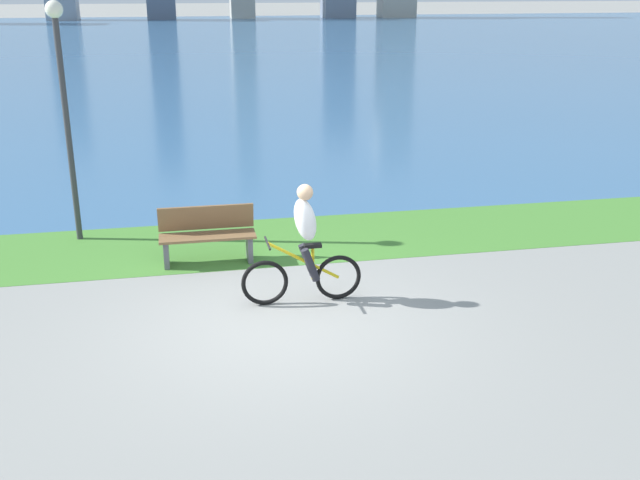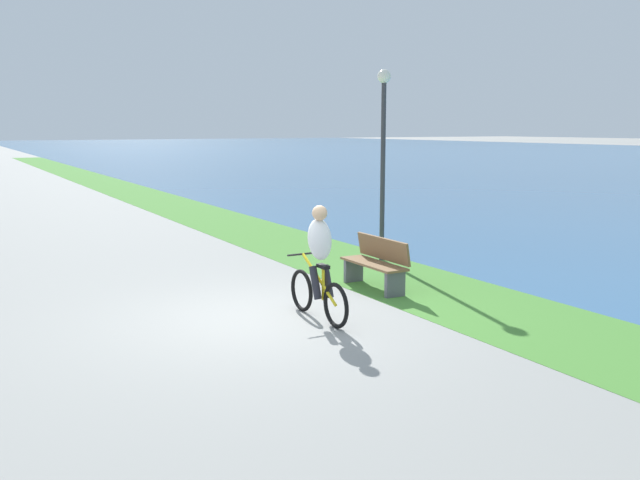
{
  "view_description": "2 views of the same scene",
  "coord_description": "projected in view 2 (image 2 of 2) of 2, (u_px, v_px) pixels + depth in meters",
  "views": [
    {
      "loc": [
        -1.22,
        -8.7,
        4.23
      ],
      "look_at": [
        0.67,
        0.71,
        0.86
      ],
      "focal_mm": 41.5,
      "sensor_mm": 36.0,
      "label": 1
    },
    {
      "loc": [
        8.95,
        -4.12,
        2.79
      ],
      "look_at": [
        0.03,
        0.85,
        1.11
      ],
      "focal_mm": 38.56,
      "sensor_mm": 36.0,
      "label": 2
    }
  ],
  "objects": [
    {
      "name": "bench_near_path",
      "position": [
        376.0,
        263.0,
        11.93
      ],
      "size": [
        1.5,
        0.47,
        0.9
      ],
      "color": "brown",
      "rests_on": "ground"
    },
    {
      "name": "ground_plane",
      "position": [
        269.0,
        318.0,
        10.14
      ],
      "size": [
        300.0,
        300.0,
        0.0
      ],
      "primitive_type": "plane",
      "color": "gray"
    },
    {
      "name": "cyclist_lead",
      "position": [
        319.0,
        264.0,
        9.93
      ],
      "size": [
        1.68,
        0.52,
        1.69
      ],
      "color": "black",
      "rests_on": "ground"
    },
    {
      "name": "lamppost_tall",
      "position": [
        383.0,
        137.0,
        14.17
      ],
      "size": [
        0.28,
        0.28,
        3.95
      ],
      "color": "#38383D",
      "rests_on": "ground"
    },
    {
      "name": "grass_strip_bayside",
      "position": [
        441.0,
        293.0,
        11.69
      ],
      "size": [
        120.0,
        2.48,
        0.01
      ],
      "primitive_type": "cube",
      "color": "#478433",
      "rests_on": "ground"
    }
  ]
}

